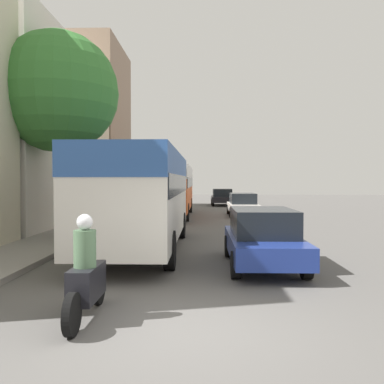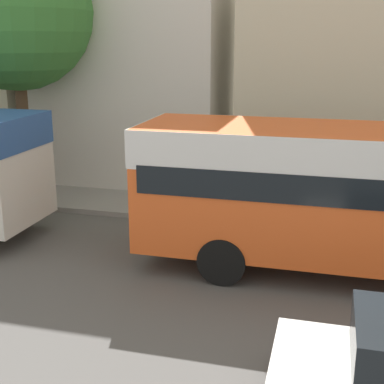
{
  "view_description": "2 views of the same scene",
  "coord_description": "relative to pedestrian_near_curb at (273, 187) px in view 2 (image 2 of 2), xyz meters",
  "views": [
    {
      "loc": [
        0.34,
        -6.46,
        2.27
      ],
      "look_at": [
        -0.29,
        17.42,
        1.61
      ],
      "focal_mm": 40.0,
      "sensor_mm": 36.0,
      "label": 1
    },
    {
      "loc": [
        9.3,
        18.96,
        4.85
      ],
      "look_at": [
        -0.55,
        16.37,
        1.93
      ],
      "focal_mm": 50.0,
      "sensor_mm": 36.0,
      "label": 2
    }
  ],
  "objects": [
    {
      "name": "building_midblock",
      "position": [
        -4.57,
        -5.27,
        3.72
      ],
      "size": [
        6.15,
        6.34,
        9.42
      ],
      "color": "silver",
      "rests_on": "ground_plane"
    },
    {
      "name": "building_far_terrace",
      "position": [
        -4.8,
        2.08,
        3.91
      ],
      "size": [
        6.61,
        6.97,
        9.8
      ],
      "color": "beige",
      "rests_on": "ground_plane"
    },
    {
      "name": "pedestrian_near_curb",
      "position": [
        0.0,
        0.0,
        0.0
      ],
      "size": [
        0.34,
        0.34,
        1.63
      ],
      "color": "#232838",
      "rests_on": "sidewalk"
    },
    {
      "name": "street_tree",
      "position": [
        -0.5,
        -7.74,
        4.63
      ],
      "size": [
        4.6,
        4.6,
        7.79
      ],
      "color": "brown",
      "rests_on": "sidewalk"
    }
  ]
}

